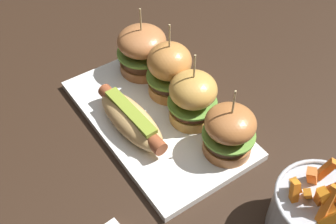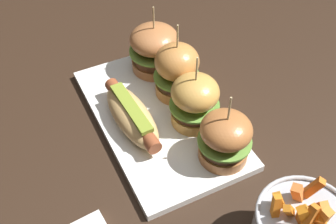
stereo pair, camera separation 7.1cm
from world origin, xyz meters
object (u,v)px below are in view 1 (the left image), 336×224
slider_far_right (229,131)px  slider_center_left (169,70)px  slider_far_left (142,50)px  hot_dog (131,119)px  platter_main (157,118)px  slider_center_right (193,98)px  fries_bucket (317,215)px

slider_far_right → slider_center_left: bearing=179.5°
slider_far_right → slider_far_left: bearing=-179.0°
slider_far_left → hot_dog: bearing=-39.7°
platter_main → slider_center_left: (-0.04, 0.05, 0.06)m
slider_center_right → slider_far_right: 0.09m
slider_center_left → fries_bucket: 0.35m
platter_main → slider_far_right: (0.13, 0.05, 0.05)m
platter_main → slider_center_left: size_ratio=2.36×
slider_center_left → slider_center_right: (0.08, -0.01, -0.00)m
platter_main → hot_dog: bearing=-90.9°
slider_far_left → slider_center_right: (0.16, -0.00, 0.00)m
hot_dog → slider_center_left: (-0.04, 0.11, 0.03)m
slider_center_left → slider_far_right: size_ratio=1.12×
platter_main → slider_far_right: size_ratio=2.66×
slider_far_right → fries_bucket: 0.18m
slider_far_left → platter_main: bearing=-21.8°
platter_main → hot_dog: size_ratio=2.01×
hot_dog → slider_far_left: size_ratio=1.27×
slider_far_left → fries_bucket: slider_far_left is taller
slider_center_right → fries_bucket: bearing=2.8°
platter_main → slider_far_left: slider_far_left is taller
slider_far_left → fries_bucket: size_ratio=1.04×
hot_dog → platter_main: bearing=89.1°
hot_dog → slider_far_right: (0.13, 0.10, 0.02)m
slider_center_left → slider_center_right: bearing=-4.3°
hot_dog → slider_center_right: (0.04, 0.10, 0.03)m
slider_far_right → platter_main: bearing=-157.7°
platter_main → fries_bucket: (0.31, 0.06, 0.04)m
fries_bucket → slider_far_left: bearing=-178.2°
hot_dog → slider_center_right: 0.11m
slider_center_right → slider_center_left: bearing=175.7°
fries_bucket → hot_dog: bearing=-159.7°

